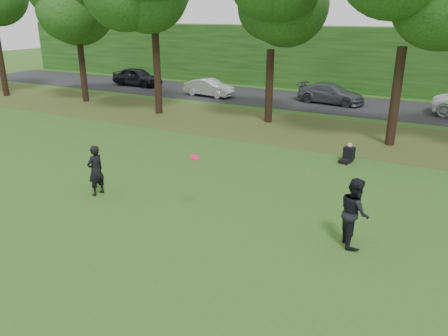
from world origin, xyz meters
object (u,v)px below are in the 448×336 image
object	(u,v)px
frisbee	(195,158)
seated_person	(348,155)
player_right	(354,212)
player_left	(96,170)

from	to	relation	value
frisbee	seated_person	xyz separation A→B (m)	(3.03, 7.61, -1.65)
player_right	frisbee	distance (m)	4.85
frisbee	seated_person	bearing A→B (deg)	68.28
player_right	seated_person	world-z (taller)	player_right
player_left	seated_person	bearing A→B (deg)	143.67
player_left	seated_person	size ratio (longest dim) A/B	2.17
player_left	seated_person	distance (m)	10.45
player_right	frisbee	world-z (taller)	frisbee
frisbee	player_left	bearing A→B (deg)	-178.78
seated_person	frisbee	bearing A→B (deg)	-97.52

